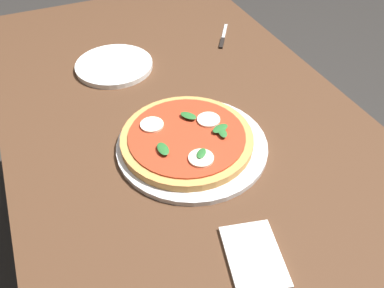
{
  "coord_description": "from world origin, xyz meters",
  "views": [
    {
      "loc": [
        0.68,
        -0.28,
        1.34
      ],
      "look_at": [
        0.09,
        -0.02,
        0.74
      ],
      "focal_mm": 37.83,
      "sensor_mm": 36.0,
      "label": 1
    }
  ],
  "objects": [
    {
      "name": "pizza",
      "position": [
        0.09,
        -0.03,
        0.76
      ],
      "size": [
        0.28,
        0.28,
        0.03
      ],
      "color": "tan",
      "rests_on": "serving_tray"
    },
    {
      "name": "serving_tray",
      "position": [
        0.09,
        -0.02,
        0.74
      ],
      "size": [
        0.32,
        0.32,
        0.01
      ],
      "primitive_type": "cylinder",
      "color": "silver",
      "rests_on": "dining_table"
    },
    {
      "name": "ground_plane",
      "position": [
        0.0,
        0.0,
        0.0
      ],
      "size": [
        6.0,
        6.0,
        0.0
      ],
      "primitive_type": "plane",
      "color": "#2D2B28"
    },
    {
      "name": "napkin",
      "position": [
        0.38,
        -0.04,
        0.74
      ],
      "size": [
        0.15,
        0.12,
        0.01
      ],
      "primitive_type": "cube",
      "rotation": [
        0.0,
        0.0,
        -0.23
      ],
      "color": "white",
      "rests_on": "dining_table"
    },
    {
      "name": "plate_white",
      "position": [
        -0.28,
        -0.09,
        0.74
      ],
      "size": [
        0.21,
        0.21,
        0.01
      ],
      "primitive_type": "cylinder",
      "color": "white",
      "rests_on": "dining_table"
    },
    {
      "name": "dining_table",
      "position": [
        0.0,
        0.0,
        0.63
      ],
      "size": [
        1.48,
        0.81,
        0.73
      ],
      "color": "#4C301E",
      "rests_on": "ground_plane"
    },
    {
      "name": "knife",
      "position": [
        -0.3,
        0.25,
        0.74
      ],
      "size": [
        0.13,
        0.09,
        0.01
      ],
      "color": "black",
      "rests_on": "dining_table"
    }
  ]
}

